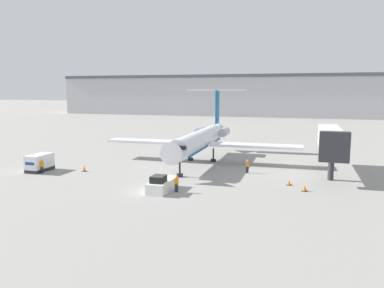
% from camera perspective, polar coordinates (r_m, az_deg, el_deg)
% --- Properties ---
extents(ground_plane, '(600.00, 600.00, 0.00)m').
position_cam_1_polar(ground_plane, '(40.12, -5.15, -7.26)').
color(ground_plane, gray).
extents(terminal_building, '(180.00, 16.80, 16.89)m').
position_cam_1_polar(terminal_building, '(156.51, 11.59, 7.26)').
color(terminal_building, '#B2B2B7').
rests_on(terminal_building, ground).
extents(airplane_main, '(29.41, 25.79, 10.78)m').
position_cam_1_polar(airplane_main, '(55.65, 1.35, 0.79)').
color(airplane_main, silver).
rests_on(airplane_main, ground).
extents(pushback_tug, '(1.94, 4.73, 1.88)m').
position_cam_1_polar(pushback_tug, '(40.24, -4.61, -6.17)').
color(pushback_tug, silver).
rests_on(pushback_tug, ground).
extents(luggage_cart, '(1.90, 3.80, 2.25)m').
position_cam_1_polar(luggage_cart, '(53.63, -22.20, -2.66)').
color(luggage_cart, '#232326').
rests_on(luggage_cart, ground).
extents(worker_near_tug, '(0.40, 0.25, 1.80)m').
position_cam_1_polar(worker_near_tug, '(39.63, -2.39, -6.01)').
color(worker_near_tug, '#232838').
rests_on(worker_near_tug, ground).
extents(worker_by_wing, '(0.40, 0.24, 1.73)m').
position_cam_1_polar(worker_by_wing, '(49.10, 8.42, -3.35)').
color(worker_by_wing, '#232838').
rests_on(worker_by_wing, ground).
extents(worker_on_apron, '(0.40, 0.25, 1.80)m').
position_cam_1_polar(worker_on_apron, '(52.14, -21.91, -3.14)').
color(worker_on_apron, '#232838').
rests_on(worker_on_apron, ground).
extents(traffic_cone_left, '(0.54, 0.54, 0.83)m').
position_cam_1_polar(traffic_cone_left, '(51.60, -16.11, -3.60)').
color(traffic_cone_left, black).
rests_on(traffic_cone_left, ground).
extents(traffic_cone_right, '(0.53, 0.53, 0.63)m').
position_cam_1_polar(traffic_cone_right, '(43.99, 14.58, -5.70)').
color(traffic_cone_right, black).
rests_on(traffic_cone_right, ground).
extents(traffic_cone_mid, '(0.58, 0.58, 0.73)m').
position_cam_1_polar(traffic_cone_mid, '(41.83, 16.79, -6.44)').
color(traffic_cone_mid, black).
rests_on(traffic_cone_mid, ground).
extents(jet_bridge, '(3.20, 14.57, 6.19)m').
position_cam_1_polar(jet_bridge, '(50.22, 20.37, 0.59)').
color(jet_bridge, '#2D2D33').
rests_on(jet_bridge, ground).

